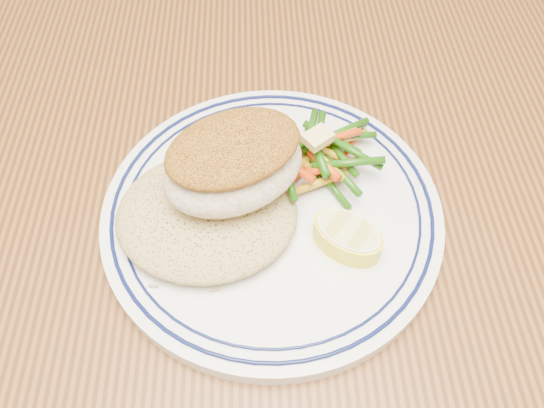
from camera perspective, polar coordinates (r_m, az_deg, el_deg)
The scene contains 7 objects.
dining_table at distance 0.54m, azimuth -4.34°, elevation -4.99°, with size 1.50×0.90×0.75m.
plate at distance 0.43m, azimuth 0.00°, elevation -0.81°, with size 0.28×0.28×0.02m.
rice_pilaf at distance 0.41m, azimuth -7.06°, elevation -0.81°, with size 0.14×0.13×0.03m, color #9F884F.
fish_fillet at distance 0.39m, azimuth -4.17°, elevation 4.44°, with size 0.13×0.12×0.06m.
vegetable_pile at distance 0.45m, azimuth 5.02°, elevation 5.44°, with size 0.11×0.10×0.03m.
butter_pat at distance 0.43m, azimuth 4.96°, elevation 7.11°, with size 0.02×0.02×0.01m, color #EACF72.
lemon_wedge at distance 0.40m, azimuth 8.12°, elevation -3.44°, with size 0.07×0.07×0.02m.
Camera 1 is at (0.03, -0.27, 1.12)m, focal length 35.00 mm.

